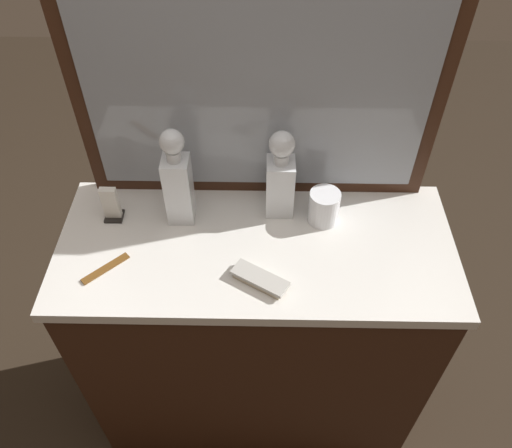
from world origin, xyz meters
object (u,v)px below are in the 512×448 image
crystal_tumbler_far_left (324,208)px  tortoiseshell_comb (106,268)px  napkin_holder (111,206)px  crystal_decanter_far_left (280,181)px  silver_brush_right (260,279)px  crystal_decanter_front (178,185)px

crystal_tumbler_far_left → tortoiseshell_comb: bearing=-161.7°
crystal_tumbler_far_left → napkin_holder: 0.60m
crystal_decanter_far_left → crystal_tumbler_far_left: crystal_decanter_far_left is taller
crystal_decanter_far_left → tortoiseshell_comb: size_ratio=2.44×
crystal_decanter_far_left → tortoiseshell_comb: 0.52m
napkin_holder → silver_brush_right: bearing=-28.1°
tortoiseshell_comb → napkin_holder: size_ratio=1.02×
crystal_decanter_far_left → silver_brush_right: bearing=-101.1°
crystal_tumbler_far_left → silver_brush_right: size_ratio=0.64×
silver_brush_right → tortoiseshell_comb: 0.41m
crystal_decanter_front → crystal_tumbler_far_left: bearing=-0.6°
silver_brush_right → crystal_tumbler_far_left: bearing=52.3°
crystal_tumbler_far_left → tortoiseshell_comb: crystal_tumbler_far_left is taller
silver_brush_right → crystal_decanter_front: bearing=134.2°
crystal_decanter_front → tortoiseshell_comb: bearing=-132.6°
crystal_tumbler_far_left → napkin_holder: (-0.60, -0.00, 0.00)m
napkin_holder → crystal_decanter_far_left: bearing=4.9°
silver_brush_right → tortoiseshell_comb: bearing=174.9°
crystal_decanter_far_left → napkin_holder: bearing=-175.1°
crystal_decanter_front → tortoiseshell_comb: 0.29m
crystal_decanter_front → tortoiseshell_comb: crystal_decanter_front is taller
crystal_decanter_front → crystal_decanter_far_left: bearing=6.9°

